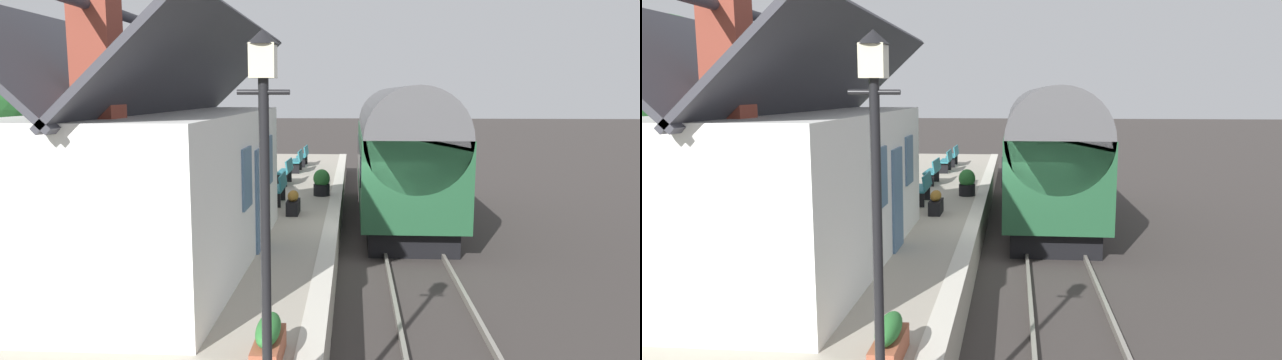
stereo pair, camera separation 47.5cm
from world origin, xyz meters
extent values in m
plane|color=#383330|center=(0.00, 0.00, 0.00)|extent=(160.00, 160.00, 0.00)
cube|color=#A39B8C|center=(0.00, 3.78, 0.46)|extent=(32.00, 5.56, 0.91)
cube|color=beige|center=(0.00, 1.18, 0.92)|extent=(32.00, 0.36, 0.02)
cube|color=gray|center=(0.00, -1.62, 0.07)|extent=(52.00, 0.08, 0.14)
cube|color=gray|center=(0.00, -0.18, 0.07)|extent=(52.00, 0.08, 0.14)
cube|color=black|center=(4.32, -0.90, 0.35)|extent=(9.20, 2.29, 0.70)
cube|color=#1E4C2D|center=(4.32, -0.90, 1.85)|extent=(10.00, 2.70, 2.30)
cylinder|color=#515154|center=(4.32, -0.90, 3.00)|extent=(10.00, 2.65, 2.65)
cube|color=black|center=(4.32, 0.47, 2.14)|extent=(8.50, 0.03, 0.80)
cylinder|color=black|center=(7.32, -0.90, 0.35)|extent=(0.70, 2.16, 0.70)
cylinder|color=black|center=(1.32, -0.90, 0.35)|extent=(0.70, 2.16, 0.70)
cube|color=black|center=(9.34, -0.90, 2.25)|extent=(0.04, 2.16, 0.90)
cylinder|color=#F2EDCC|center=(9.36, -0.90, 1.27)|extent=(0.06, 0.24, 0.24)
cube|color=red|center=(9.40, -0.90, 0.82)|extent=(0.16, 2.56, 0.24)
cube|color=white|center=(-3.89, 4.23, 2.34)|extent=(7.85, 3.29, 2.86)
cube|color=#38383F|center=(-3.89, 3.41, 4.55)|extent=(8.35, 1.90, 1.78)
cube|color=#38383F|center=(-3.89, 5.06, 4.55)|extent=(8.35, 1.90, 1.78)
cylinder|color=#38383F|center=(-3.89, 4.23, 5.32)|extent=(8.35, 0.16, 0.16)
cube|color=brown|center=(-6.46, 4.23, 4.90)|extent=(0.56, 0.56, 2.26)
cube|color=slate|center=(-2.85, 2.57, 1.96)|extent=(0.90, 0.06, 2.10)
cube|color=slate|center=(-4.25, 2.57, 2.61)|extent=(0.80, 0.05, 1.10)
cube|color=slate|center=(-1.45, 2.57, 2.61)|extent=(0.80, 0.05, 1.10)
cube|color=#26727F|center=(11.04, 2.91, 1.36)|extent=(1.41, 0.42, 0.06)
cube|color=#26727F|center=(11.04, 2.73, 1.59)|extent=(1.40, 0.13, 0.40)
cube|color=black|center=(10.48, 2.92, 1.13)|extent=(0.07, 0.36, 0.44)
cube|color=black|center=(11.60, 2.90, 1.13)|extent=(0.07, 0.36, 0.44)
cube|color=#26727F|center=(5.80, 3.09, 1.36)|extent=(1.41, 0.45, 0.06)
cube|color=#26727F|center=(5.79, 2.91, 1.59)|extent=(1.40, 0.16, 0.40)
cube|color=black|center=(5.24, 3.11, 1.13)|extent=(0.07, 0.36, 0.44)
cube|color=black|center=(6.36, 3.07, 1.13)|extent=(0.07, 0.36, 0.44)
cube|color=#26727F|center=(2.11, 2.87, 1.36)|extent=(1.40, 0.41, 0.06)
cube|color=#26727F|center=(2.11, 2.69, 1.59)|extent=(1.40, 0.11, 0.40)
cube|color=black|center=(1.55, 2.87, 1.13)|extent=(0.06, 0.36, 0.44)
cube|color=black|center=(2.67, 2.87, 1.13)|extent=(0.06, 0.36, 0.44)
cube|color=#26727F|center=(9.05, 2.99, 1.36)|extent=(1.40, 0.41, 0.06)
cube|color=#26727F|center=(9.05, 2.81, 1.59)|extent=(1.40, 0.12, 0.40)
cube|color=black|center=(8.49, 2.99, 1.13)|extent=(0.06, 0.36, 0.44)
cube|color=black|center=(9.61, 2.98, 1.13)|extent=(0.06, 0.36, 0.44)
cube|color=#9E5138|center=(-7.93, 1.65, 1.06)|extent=(0.97, 0.32, 0.30)
ellipsoid|color=#2D7233|center=(-7.93, 1.65, 1.33)|extent=(0.87, 0.29, 0.29)
cone|color=#9E5138|center=(5.34, 5.39, 1.08)|extent=(0.41, 0.41, 0.34)
cylinder|color=#9E5138|center=(5.34, 5.39, 0.94)|extent=(0.23, 0.23, 0.06)
ellipsoid|color=#4C8C2D|center=(5.34, 5.39, 1.44)|extent=(0.53, 0.53, 0.61)
cube|color=teal|center=(2.58, 4.46, 1.10)|extent=(1.10, 0.32, 0.37)
ellipsoid|color=#3D8438|center=(2.58, 4.46, 1.40)|extent=(0.99, 0.29, 0.29)
cone|color=#9E5138|center=(7.71, 4.96, 1.10)|extent=(0.46, 0.46, 0.37)
cylinder|color=#9E5138|center=(7.71, 4.96, 0.94)|extent=(0.25, 0.25, 0.06)
ellipsoid|color=#3D8438|center=(7.71, 4.96, 1.45)|extent=(0.48, 0.48, 0.55)
cube|color=black|center=(0.71, 2.25, 1.10)|extent=(0.80, 0.32, 0.37)
ellipsoid|color=olive|center=(0.71, 2.25, 1.40)|extent=(0.72, 0.29, 0.29)
cylinder|color=black|center=(3.55, 1.64, 1.10)|extent=(0.52, 0.52, 0.36)
ellipsoid|color=#2D7233|center=(3.55, 1.64, 1.46)|extent=(0.53, 0.53, 0.58)
cone|color=#DC6333|center=(3.55, 1.64, 1.65)|extent=(0.13, 0.13, 0.21)
cylinder|color=black|center=(-9.03, 1.50, 2.60)|extent=(0.10, 0.10, 3.38)
cylinder|color=black|center=(-9.03, 1.50, 4.14)|extent=(0.05, 0.50, 0.05)
cube|color=beige|center=(-9.03, 1.50, 4.43)|extent=(0.24, 0.24, 0.32)
cone|color=black|center=(-9.03, 1.50, 4.65)|extent=(0.32, 0.32, 0.14)
cylinder|color=#4C3828|center=(2.86, 11.02, 1.53)|extent=(0.39, 0.39, 3.06)
ellipsoid|color=#2D7233|center=(2.86, 11.02, 4.49)|extent=(4.36, 4.64, 4.09)
camera|label=1|loc=(-14.51, 0.66, 4.14)|focal=32.61mm
camera|label=2|loc=(-14.47, 0.18, 4.14)|focal=32.61mm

